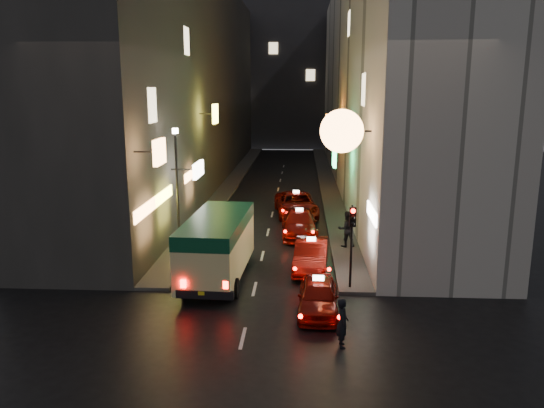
% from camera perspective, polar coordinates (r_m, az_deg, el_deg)
% --- Properties ---
extents(ground, '(120.00, 120.00, 0.00)m').
position_cam_1_polar(ground, '(15.05, -4.95, -21.00)').
color(ground, black).
rests_on(ground, ground).
extents(building_left, '(7.55, 52.00, 18.00)m').
position_cam_1_polar(building_left, '(47.48, -9.09, 13.08)').
color(building_left, '#3A3735').
rests_on(building_left, ground).
extents(building_right, '(8.28, 52.00, 18.00)m').
position_cam_1_polar(building_right, '(46.83, 10.95, 13.02)').
color(building_right, beige).
rests_on(building_right, ground).
extents(building_far, '(30.00, 10.00, 22.00)m').
position_cam_1_polar(building_far, '(78.50, 1.85, 14.33)').
color(building_far, '#2F2F34').
rests_on(building_far, ground).
extents(sidewalk_left, '(1.50, 52.00, 0.15)m').
position_cam_1_polar(sidewalk_left, '(47.55, -4.30, 2.39)').
color(sidewalk_left, '#413F3C').
rests_on(sidewalk_left, ground).
extents(sidewalk_right, '(1.50, 52.00, 0.15)m').
position_cam_1_polar(sidewalk_right, '(47.21, 5.99, 2.28)').
color(sidewalk_right, '#413F3C').
rests_on(sidewalk_right, ground).
extents(minibus, '(2.61, 6.67, 2.83)m').
position_cam_1_polar(minibus, '(23.24, -5.89, -3.90)').
color(minibus, '#E1DC8C').
rests_on(minibus, ground).
extents(taxi_near, '(2.04, 4.71, 1.65)m').
position_cam_1_polar(taxi_near, '(20.19, 4.99, -9.58)').
color(taxi_near, '#700B04').
rests_on(taxi_near, ground).
extents(taxi_second, '(2.43, 5.22, 1.79)m').
position_cam_1_polar(taxi_second, '(24.68, 4.22, -5.27)').
color(taxi_second, '#700B04').
rests_on(taxi_second, ground).
extents(taxi_third, '(2.33, 5.28, 1.83)m').
position_cam_1_polar(taxi_third, '(30.34, 2.95, -1.86)').
color(taxi_third, '#700B04').
rests_on(taxi_third, ground).
extents(taxi_far, '(2.99, 5.85, 1.95)m').
position_cam_1_polar(taxi_far, '(35.00, 2.62, 0.17)').
color(taxi_far, '#700B04').
rests_on(taxi_far, ground).
extents(pedestrian_crossing, '(0.46, 0.66, 1.88)m').
position_cam_1_polar(pedestrian_crossing, '(17.68, 7.60, -12.23)').
color(pedestrian_crossing, black).
rests_on(pedestrian_crossing, ground).
extents(pedestrian_sidewalk, '(0.90, 0.67, 2.15)m').
position_cam_1_polar(pedestrian_sidewalk, '(27.84, 8.03, -2.43)').
color(pedestrian_sidewalk, black).
rests_on(pedestrian_sidewalk, sidewalk_right).
extents(traffic_light, '(0.26, 0.43, 3.50)m').
position_cam_1_polar(traffic_light, '(21.74, 8.62, -2.66)').
color(traffic_light, black).
rests_on(traffic_light, sidewalk_right).
extents(lamp_post, '(0.28, 0.28, 6.22)m').
position_cam_1_polar(lamp_post, '(26.55, -10.17, 2.30)').
color(lamp_post, black).
rests_on(lamp_post, sidewalk_left).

